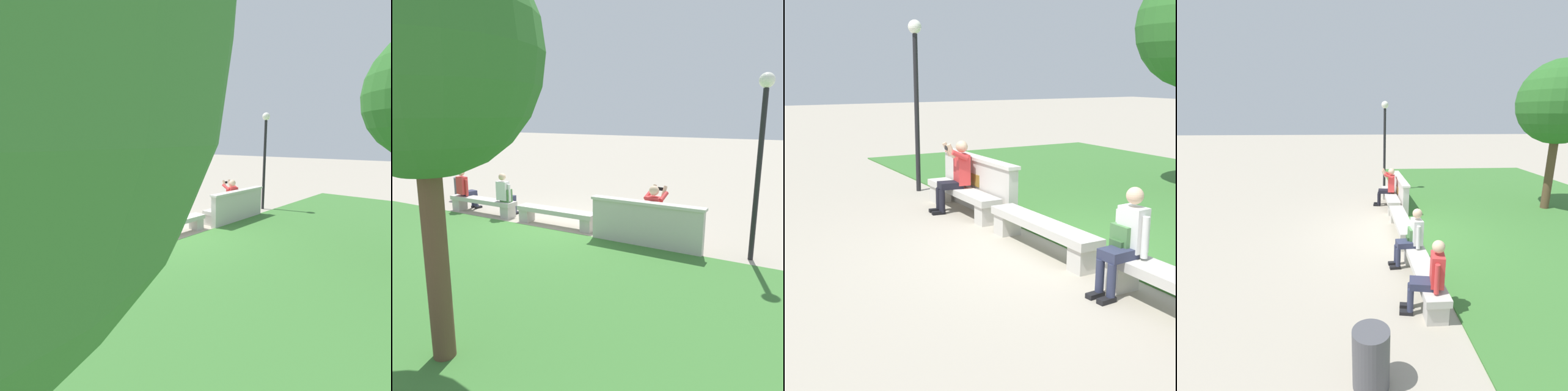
% 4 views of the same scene
% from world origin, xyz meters
% --- Properties ---
extents(ground_plane, '(80.00, 80.00, 0.00)m').
position_xyz_m(ground_plane, '(0.00, 0.00, 0.00)').
color(ground_plane, '#A89E8C').
extents(grass_strip, '(19.43, 8.00, 0.03)m').
position_xyz_m(grass_strip, '(0.00, 4.38, 0.01)').
color(grass_strip, '#3D7533').
rests_on(grass_strip, ground).
extents(bench_main, '(2.27, 0.40, 0.45)m').
position_xyz_m(bench_main, '(-2.58, 0.00, 0.31)').
color(bench_main, beige).
rests_on(bench_main, ground).
extents(bench_near, '(2.27, 0.40, 0.45)m').
position_xyz_m(bench_near, '(0.00, 0.00, 0.31)').
color(bench_near, beige).
rests_on(bench_near, ground).
extents(bench_mid, '(2.27, 0.40, 0.45)m').
position_xyz_m(bench_mid, '(2.58, 0.00, 0.31)').
color(bench_mid, beige).
rests_on(bench_mid, ground).
extents(backrest_wall_with_plaque, '(2.57, 0.24, 1.01)m').
position_xyz_m(backrest_wall_with_plaque, '(-2.58, 0.34, 0.52)').
color(backrest_wall_with_plaque, beige).
rests_on(backrest_wall_with_plaque, ground).
extents(person_photographer, '(0.51, 0.76, 1.32)m').
position_xyz_m(person_photographer, '(-2.67, -0.08, 0.74)').
color(person_photographer, black).
rests_on(person_photographer, ground).
extents(person_distant, '(0.48, 0.69, 1.26)m').
position_xyz_m(person_distant, '(1.75, -0.07, 0.67)').
color(person_distant, black).
rests_on(person_distant, ground).
extents(person_companion, '(0.47, 0.71, 1.26)m').
position_xyz_m(person_companion, '(3.33, -0.07, 0.67)').
color(person_companion, black).
rests_on(person_companion, ground).
extents(backpack, '(0.28, 0.24, 0.43)m').
position_xyz_m(backpack, '(1.67, -0.02, 0.63)').
color(backpack, '#4C7F47').
rests_on(backpack, bench_mid).
extents(lamp_post, '(0.28, 0.28, 3.59)m').
position_xyz_m(lamp_post, '(-4.70, 0.00, 2.37)').
color(lamp_post, black).
rests_on(lamp_post, ground).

